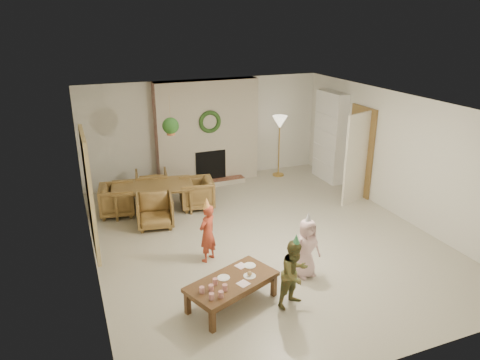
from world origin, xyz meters
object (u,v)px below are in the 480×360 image
coffee_table_top (232,282)px  child_red (207,233)px  dining_chair_near (155,211)px  child_pink (307,248)px  dining_table (153,198)px  dining_chair_left (117,200)px  child_plaid (295,274)px  dining_chair_far (152,185)px  dining_chair_right (196,193)px

coffee_table_top → child_red: (0.06, 1.31, 0.13)m
dining_chair_near → child_red: size_ratio=0.70×
coffee_table_top → child_pink: (1.36, 0.28, 0.12)m
dining_table → coffee_table_top: bearing=-75.1°
dining_chair_left → coffee_table_top: (1.11, -3.78, 0.05)m
child_red → child_pink: child_red is taller
dining_table → child_plaid: bearing=-64.3°
child_red → child_plaid: child_plaid is taller
dining_table → dining_chair_far: bearing=90.0°
dining_table → dining_chair_right: size_ratio=2.34×
child_red → dining_table: bearing=-112.9°
dining_chair_right → child_red: 2.27m
dining_chair_left → child_pink: child_pink is taller
dining_table → dining_chair_near: size_ratio=2.34×
dining_chair_near → dining_chair_right: 1.17m
dining_table → coffee_table_top: (0.39, -3.66, 0.08)m
coffee_table_top → child_plaid: bearing=-43.5°
dining_chair_left → child_plaid: bearing=-146.0°
child_plaid → dining_chair_near: bearing=93.3°
coffee_table_top → child_plaid: child_plaid is taller
child_red → dining_chair_right: bearing=-135.3°
dining_chair_near → child_plaid: child_plaid is taller
dining_chair_far → child_pink: child_pink is taller
dining_chair_left → dining_chair_right: (1.63, -0.25, 0.00)m
dining_chair_left → dining_chair_near: bearing=-135.0°
dining_chair_near → child_plaid: bearing=-59.2°
dining_table → dining_chair_left: (-0.72, 0.11, 0.03)m
dining_chair_near → dining_chair_far: size_ratio=1.00×
dining_chair_right → child_pink: 3.35m
dining_table → dining_chair_far: dining_chair_far is taller
dining_chair_right → child_pink: (0.84, -3.24, 0.17)m
dining_chair_right → child_pink: size_ratio=0.73×
child_pink → child_plaid: bearing=-138.4°
child_pink → dining_chair_left: bearing=118.4°
dining_table → child_plaid: child_plaid is taller
dining_chair_near → dining_chair_left: same height
dining_table → dining_chair_right: bearing=0.0°
dining_chair_right → dining_chair_near: bearing=-51.3°
coffee_table_top → child_plaid: 0.89m
dining_chair_left → child_red: 2.73m
dining_table → dining_chair_right: 0.91m
child_pink → dining_chair_far: bearing=104.9°
dining_chair_far → coffee_table_top: dining_chair_far is taller
dining_chair_left → child_pink: size_ratio=0.73×
dining_chair_near → dining_chair_right: size_ratio=1.00×
child_plaid → dining_chair_far: bearing=84.4°
dining_chair_far → child_plaid: 4.84m
child_plaid → dining_table: bearing=88.1°
dining_table → dining_chair_near: dining_chair_near is taller
dining_chair_near → child_plaid: 3.53m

